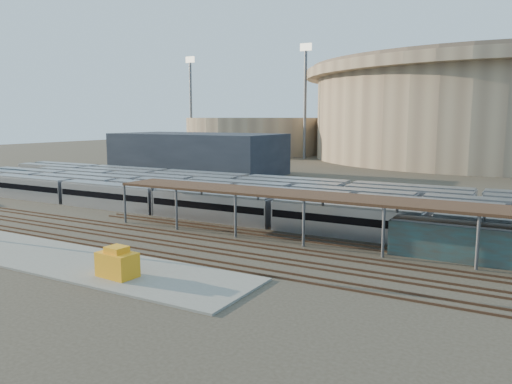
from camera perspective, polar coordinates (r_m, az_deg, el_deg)
name	(u,v)px	position (r m, az deg, el deg)	size (l,w,h in m)	color
ground	(167,231)	(62.30, -10.19, -4.39)	(420.00, 420.00, 0.00)	#383026
apron	(33,253)	(55.79, -24.14, -6.41)	(50.00, 9.00, 0.20)	gray
subway_trains	(230,195)	(78.10, -2.95, -0.35)	(127.36, 23.90, 3.60)	#AEAEB3
inspection_shed	(351,200)	(54.21, 10.81, -0.95)	(60.30, 6.00, 5.30)	#55555A
empty_tracks	(138,239)	(58.62, -13.30, -5.21)	(170.00, 9.62, 0.18)	#4C3323
stadium	(491,110)	(187.34, 25.30, 8.45)	(124.00, 124.00, 32.50)	tan
secondary_arena	(256,135)	(202.65, 0.04, 6.50)	(56.00, 56.00, 14.00)	tan
service_building	(198,154)	(126.04, -6.70, 4.39)	(42.00, 20.00, 10.00)	#1E232D
floodlight_0	(305,98)	(171.38, 5.64, 10.68)	(4.00, 1.00, 38.40)	#55555A
floodlight_1	(191,101)	(207.85, -7.46, 10.24)	(4.00, 1.00, 38.40)	#55555A
floodlight_3	(401,101)	(212.61, 16.20, 9.94)	(4.00, 1.00, 38.40)	#55555A
teal_boxcar	(470,243)	(52.40, 23.27, -5.41)	(15.08, 2.92, 3.52)	#214F52
yellow_equipment	(117,264)	(44.75, -15.57, -7.98)	(3.39, 2.12, 2.12)	orange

